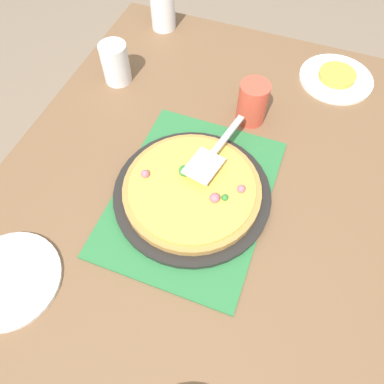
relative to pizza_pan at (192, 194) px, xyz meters
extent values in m
plane|color=#84705B|center=(0.00, 0.00, -0.76)|extent=(8.00, 8.00, 0.00)
cube|color=brown|center=(0.00, 0.00, -0.03)|extent=(1.40, 1.00, 0.03)
cube|color=brown|center=(-0.64, -0.44, -0.40)|extent=(0.07, 0.07, 0.72)
cube|color=brown|center=(-0.64, 0.44, -0.40)|extent=(0.07, 0.07, 0.72)
cube|color=#2D753D|center=(0.00, 0.00, -0.01)|extent=(0.48, 0.36, 0.01)
cylinder|color=black|center=(0.00, 0.00, 0.00)|extent=(0.38, 0.38, 0.01)
cylinder|color=#B78442|center=(0.00, 0.00, 0.02)|extent=(0.33, 0.33, 0.02)
cylinder|color=#EAB747|center=(0.00, 0.00, 0.03)|extent=(0.30, 0.30, 0.01)
sphere|color=#B76675|center=(0.01, -0.12, 0.04)|extent=(0.02, 0.02, 0.02)
sphere|color=#B76675|center=(-0.03, 0.03, 0.04)|extent=(0.02, 0.02, 0.02)
sphere|color=#B76675|center=(0.02, 0.06, 0.04)|extent=(0.02, 0.02, 0.02)
sphere|color=#B76675|center=(-0.03, 0.11, 0.04)|extent=(0.02, 0.02, 0.02)
sphere|color=#338433|center=(0.01, 0.08, 0.04)|extent=(0.02, 0.02, 0.02)
sphere|color=#338433|center=(-0.03, -0.03, 0.04)|extent=(0.03, 0.03, 0.03)
cylinder|color=white|center=(-0.55, 0.26, -0.01)|extent=(0.22, 0.22, 0.01)
cylinder|color=white|center=(0.34, -0.29, -0.01)|extent=(0.22, 0.22, 0.01)
cylinder|color=gold|center=(-0.55, 0.26, 0.01)|extent=(0.11, 0.11, 0.02)
cylinder|color=#E04C38|center=(-0.30, 0.06, 0.05)|extent=(0.08, 0.08, 0.12)
cylinder|color=white|center=(-0.31, -0.36, 0.05)|extent=(0.08, 0.08, 0.12)
cylinder|color=white|center=(-0.61, -0.33, 0.05)|extent=(0.08, 0.08, 0.12)
cube|color=silver|center=(-0.05, 0.01, 0.06)|extent=(0.10, 0.09, 0.00)
cube|color=#B2B2B7|center=(-0.16, 0.03, 0.06)|extent=(0.14, 0.05, 0.01)
camera|label=1|loc=(0.44, 0.17, 0.76)|focal=34.59mm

